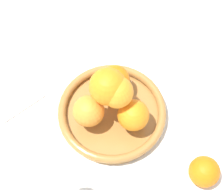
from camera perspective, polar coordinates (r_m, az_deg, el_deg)
ground_plane at (r=0.89m, az=-0.00°, el=-3.11°), size 4.00×4.00×0.00m
fruit_bowl at (r=0.87m, az=-0.00°, el=-2.64°), size 0.25×0.25×0.03m
orange_pile at (r=0.80m, az=-0.07°, el=-0.25°), size 0.16×0.17×0.14m
stray_orange at (r=0.83m, az=13.87°, el=-11.26°), size 0.07×0.07×0.07m
napkin_folded at (r=0.94m, az=-14.88°, el=0.40°), size 0.15×0.15×0.01m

